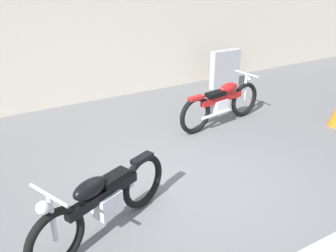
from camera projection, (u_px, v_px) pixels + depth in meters
ground_plane at (188, 183)px, 5.23m from camera, size 40.00×40.00×0.00m
building_wall at (87, 19)px, 7.70m from camera, size 18.00×0.30×3.59m
stone_marker at (225, 69)px, 8.96m from camera, size 0.78×0.21×0.95m
motorcycle_red at (222, 103)px, 6.94m from camera, size 2.03×0.60×0.91m
motorcycle_black at (103, 202)px, 4.09m from camera, size 1.94×0.97×0.92m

